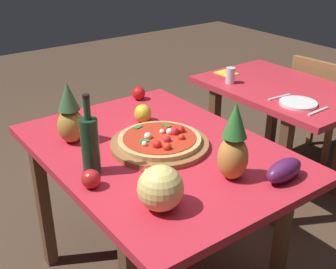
{
  "coord_description": "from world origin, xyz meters",
  "views": [
    {
      "loc": [
        1.49,
        -1.04,
        1.73
      ],
      "look_at": [
        -0.01,
        0.06,
        0.83
      ],
      "focal_mm": 46.43,
      "sensor_mm": 36.0,
      "label": 1
    }
  ],
  "objects": [
    {
      "name": "pizza_board",
      "position": [
        -0.01,
        0.01,
        0.79
      ],
      "size": [
        0.47,
        0.47,
        0.02
      ],
      "primitive_type": "cylinder",
      "color": "brown",
      "rests_on": "display_table"
    },
    {
      "name": "wine_bottle",
      "position": [
        0.02,
        -0.35,
        0.91
      ],
      "size": [
        0.08,
        0.08,
        0.35
      ],
      "color": "#183820",
      "rests_on": "display_table"
    },
    {
      "name": "background_table",
      "position": [
        -0.22,
        1.16,
        0.66
      ],
      "size": [
        1.08,
        0.72,
        0.78
      ],
      "color": "brown",
      "rests_on": "ground_plane"
    },
    {
      "name": "pizza",
      "position": [
        -0.0,
        0.02,
        0.82
      ],
      "size": [
        0.4,
        0.4,
        0.06
      ],
      "color": "tan",
      "rests_on": "pizza_board"
    },
    {
      "name": "knife_utensil",
      "position": [
        0.17,
        0.98,
        0.78
      ],
      "size": [
        0.02,
        0.18,
        0.01
      ],
      "primitive_type": "cube",
      "rotation": [
        0.0,
        0.0,
        0.04
      ],
      "color": "silver",
      "rests_on": "background_table"
    },
    {
      "name": "tomato_at_corner",
      "position": [
        0.2,
        -0.19,
        0.81
      ],
      "size": [
        0.06,
        0.06,
        0.06
      ],
      "primitive_type": "sphere",
      "color": "red",
      "rests_on": "display_table"
    },
    {
      "name": "tomato_by_bottle",
      "position": [
        -0.54,
        -0.23,
        0.81
      ],
      "size": [
        0.07,
        0.07,
        0.07
      ],
      "primitive_type": "sphere",
      "color": "red",
      "rests_on": "display_table"
    },
    {
      "name": "display_table",
      "position": [
        0.0,
        0.0,
        0.69
      ],
      "size": [
        1.34,
        0.98,
        0.78
      ],
      "color": "brown",
      "rests_on": "ground_plane"
    },
    {
      "name": "dinner_plate",
      "position": [
        0.03,
        0.98,
        0.79
      ],
      "size": [
        0.22,
        0.22,
        0.02
      ],
      "primitive_type": "cylinder",
      "color": "white",
      "rests_on": "background_table"
    },
    {
      "name": "pineapple_right",
      "position": [
        0.4,
        0.09,
        0.93
      ],
      "size": [
        0.13,
        0.13,
        0.34
      ],
      "color": "#C28539",
      "rests_on": "display_table"
    },
    {
      "name": "tomato_beside_pepper",
      "position": [
        -0.59,
        0.27,
        0.82
      ],
      "size": [
        0.08,
        0.08,
        0.08
      ],
      "primitive_type": "sphere",
      "color": "red",
      "rests_on": "display_table"
    },
    {
      "name": "drinking_glass_water",
      "position": [
        -0.48,
        0.93,
        0.83
      ],
      "size": [
        0.06,
        0.06,
        0.11
      ],
      "primitive_type": "cylinder",
      "color": "silver",
      "rests_on": "background_table"
    },
    {
      "name": "fork_utensil",
      "position": [
        -0.11,
        0.98,
        0.78
      ],
      "size": [
        0.03,
        0.18,
        0.01
      ],
      "primitive_type": "cube",
      "rotation": [
        0.0,
        0.0,
        -0.09
      ],
      "color": "silver",
      "rests_on": "background_table"
    },
    {
      "name": "tomato_near_board",
      "position": [
        0.12,
        -0.41,
        0.82
      ],
      "size": [
        0.08,
        0.08,
        0.08
      ],
      "primitive_type": "sphere",
      "color": "red",
      "rests_on": "display_table"
    },
    {
      "name": "eggplant",
      "position": [
        0.54,
        0.25,
        0.82
      ],
      "size": [
        0.1,
        0.21,
        0.09
      ],
      "primitive_type": "ellipsoid",
      "rotation": [
        0.0,
        0.0,
        1.65
      ],
      "color": "#521C4C",
      "rests_on": "display_table"
    },
    {
      "name": "melon",
      "position": [
        0.4,
        -0.27,
        0.86
      ],
      "size": [
        0.17,
        0.17,
        0.17
      ],
      "primitive_type": "sphere",
      "color": "#E6D273",
      "rests_on": "display_table"
    },
    {
      "name": "napkin_folded",
      "position": [
        -0.65,
        1.05,
        0.78
      ],
      "size": [
        0.15,
        0.13,
        0.01
      ],
      "primitive_type": "cube",
      "rotation": [
        0.0,
        0.0,
        0.06
      ],
      "color": "yellow",
      "rests_on": "background_table"
    },
    {
      "name": "dining_chair",
      "position": [
        -0.32,
        1.74,
        0.48
      ],
      "size": [
        0.43,
        0.43,
        0.85
      ],
      "rotation": [
        0.0,
        0.0,
        3.23
      ],
      "color": "brown",
      "rests_on": "ground_plane"
    },
    {
      "name": "bell_pepper",
      "position": [
        -0.3,
        0.11,
        0.82
      ],
      "size": [
        0.09,
        0.09,
        0.1
      ],
      "primitive_type": "ellipsoid",
      "color": "yellow",
      "rests_on": "display_table"
    },
    {
      "name": "pineapple_left",
      "position": [
        -0.31,
        -0.29,
        0.91
      ],
      "size": [
        0.13,
        0.13,
        0.3
      ],
      "color": "#AE8535",
      "rests_on": "display_table"
    }
  ]
}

